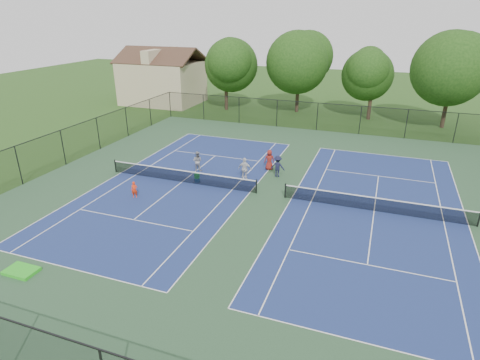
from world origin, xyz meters
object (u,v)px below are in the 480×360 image
(bystander_b, at_px, (278,166))
(ball_hopper, at_px, (197,176))
(bystander_c, at_px, (269,160))
(tree_back_d, at_px, (454,65))
(child_player, at_px, (134,190))
(tree_back_c, at_px, (374,73))
(bystander_a, at_px, (245,169))
(ball_crate, at_px, (197,180))
(tree_back_b, at_px, (299,59))
(instructor, at_px, (197,161))
(tree_back_a, at_px, (226,62))
(clapboard_house, at_px, (163,81))

(bystander_b, distance_m, ball_hopper, 6.30)
(ball_hopper, bearing_deg, bystander_c, 44.99)
(tree_back_d, height_order, child_player, tree_back_d)
(tree_back_c, xyz_separation_m, bystander_c, (-6.50, -20.20, -4.64))
(bystander_a, bearing_deg, ball_hopper, 20.67)
(tree_back_c, xyz_separation_m, ball_crate, (-10.90, -24.60, -5.32))
(bystander_b, bearing_deg, ball_hopper, 33.55)
(tree_back_b, bearing_deg, child_player, -99.23)
(tree_back_c, distance_m, bystander_c, 21.72)
(tree_back_c, bearing_deg, bystander_b, -104.32)
(child_player, bearing_deg, tree_back_c, 40.40)
(bystander_a, xyz_separation_m, bystander_b, (2.15, 1.60, -0.05))
(child_player, bearing_deg, instructor, 49.27)
(tree_back_d, bearing_deg, tree_back_c, 172.87)
(tree_back_c, bearing_deg, tree_back_b, 173.66)
(tree_back_a, bearing_deg, ball_hopper, -73.26)
(tree_back_d, height_order, ball_crate, tree_back_d)
(tree_back_d, bearing_deg, ball_hopper, -128.70)
(tree_back_a, bearing_deg, bystander_a, -64.77)
(tree_back_c, height_order, ball_crate, tree_back_c)
(tree_back_c, distance_m, ball_crate, 27.43)
(tree_back_c, height_order, instructor, tree_back_c)
(tree_back_a, relative_size, tree_back_b, 0.91)
(tree_back_b, xyz_separation_m, bystander_b, (3.53, -22.42, -5.74))
(tree_back_a, bearing_deg, ball_crate, -73.26)
(instructor, bearing_deg, tree_back_c, -119.41)
(tree_back_b, bearing_deg, ball_hopper, -94.25)
(tree_back_b, bearing_deg, tree_back_a, -167.47)
(child_player, height_order, bystander_c, bystander_c)
(child_player, distance_m, instructor, 6.44)
(instructor, bearing_deg, clapboard_house, -55.66)
(instructor, distance_m, ball_crate, 2.53)
(bystander_b, xyz_separation_m, ball_hopper, (-5.43, -3.17, -0.35))
(bystander_a, bearing_deg, ball_crate, 20.67)
(child_player, xyz_separation_m, bystander_a, (6.18, 5.51, 0.33))
(tree_back_c, height_order, ball_hopper, tree_back_c)
(tree_back_b, bearing_deg, bystander_a, -86.71)
(tree_back_b, distance_m, tree_back_d, 17.12)
(tree_back_b, distance_m, instructor, 24.26)
(tree_back_a, height_order, ball_crate, tree_back_a)
(instructor, relative_size, ball_hopper, 4.30)
(child_player, xyz_separation_m, ball_crate, (2.89, 3.94, -0.42))
(instructor, bearing_deg, ball_crate, 113.29)
(bystander_b, bearing_deg, instructor, 11.66)
(ball_hopper, bearing_deg, bystander_a, 25.63)
(tree_back_d, bearing_deg, tree_back_a, -180.00)
(tree_back_c, bearing_deg, child_player, -115.81)
(child_player, height_order, ball_crate, child_player)
(tree_back_a, relative_size, bystander_b, 5.33)
(tree_back_a, relative_size, ball_hopper, 24.22)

